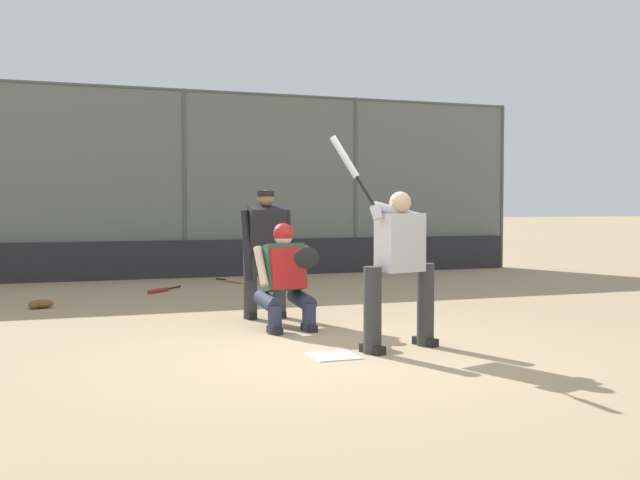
% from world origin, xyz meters
% --- Properties ---
extents(ground_plane, '(160.00, 160.00, 0.00)m').
position_xyz_m(ground_plane, '(0.00, 0.00, 0.00)').
color(ground_plane, tan).
extents(home_plate_marker, '(0.43, 0.43, 0.01)m').
position_xyz_m(home_plate_marker, '(0.00, 0.00, 0.01)').
color(home_plate_marker, white).
rests_on(home_plate_marker, ground_plane).
extents(backstop_fence, '(14.73, 0.08, 3.73)m').
position_xyz_m(backstop_fence, '(0.00, -8.38, 1.96)').
color(backstop_fence, '#515651').
rests_on(backstop_fence, ground_plane).
extents(padding_wall, '(14.36, 0.18, 0.74)m').
position_xyz_m(padding_wall, '(0.00, -8.28, 0.37)').
color(padding_wall, '#28282D').
rests_on(padding_wall, ground_plane).
extents(bleachers_beyond, '(10.25, 2.50, 1.48)m').
position_xyz_m(bleachers_beyond, '(-0.01, -10.88, 0.48)').
color(bleachers_beyond, slate).
rests_on(bleachers_beyond, ground_plane).
extents(batter_at_plate, '(1.08, 0.53, 2.10)m').
position_xyz_m(batter_at_plate, '(-0.73, -0.12, 0.85)').
color(batter_at_plate, '#333333').
rests_on(batter_at_plate, ground_plane).
extents(catcher_behind_plate, '(0.66, 0.77, 1.22)m').
position_xyz_m(catcher_behind_plate, '(-0.02, -1.58, 0.63)').
color(catcher_behind_plate, '#2D334C').
rests_on(catcher_behind_plate, ground_plane).
extents(umpire_home, '(0.66, 0.40, 1.61)m').
position_xyz_m(umpire_home, '(-0.04, -2.53, 0.86)').
color(umpire_home, '#333333').
rests_on(umpire_home, ground_plane).
extents(spare_bat_near_backstop, '(0.64, 0.72, 0.07)m').
position_xyz_m(spare_bat_near_backstop, '(0.82, -5.91, 0.03)').
color(spare_bat_near_backstop, black).
rests_on(spare_bat_near_backstop, ground_plane).
extents(spare_bat_by_padding, '(0.36, 0.79, 0.07)m').
position_xyz_m(spare_bat_by_padding, '(-0.66, -7.04, 0.03)').
color(spare_bat_by_padding, black).
rests_on(spare_bat_by_padding, ground_plane).
extents(fielding_glove_on_dirt, '(0.34, 0.26, 0.12)m').
position_xyz_m(fielding_glove_on_dirt, '(2.65, -4.47, 0.06)').
color(fielding_glove_on_dirt, brown).
rests_on(fielding_glove_on_dirt, ground_plane).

